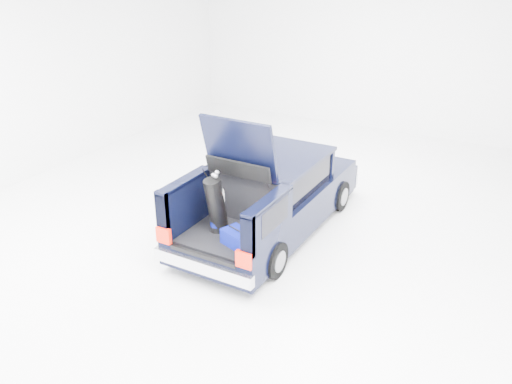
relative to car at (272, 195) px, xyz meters
The scene contains 6 objects.
ground 0.68m from the car, 90.00° to the right, with size 14.00×14.00×0.00m, color white.
car is the anchor object (origin of this frame).
red_suitcase 1.31m from the car, 67.26° to the right, with size 0.36×0.29×0.53m.
black_golf_bag 1.60m from the car, 97.86° to the right, with size 0.42×0.50×1.05m.
blue_golf_bag 1.57m from the car, 97.83° to the right, with size 0.28×0.28×0.82m.
blue_duffel 1.79m from the car, 79.14° to the right, with size 0.59×0.48×0.27m.
Camera 1 is at (4.23, -7.95, 4.89)m, focal length 38.00 mm.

